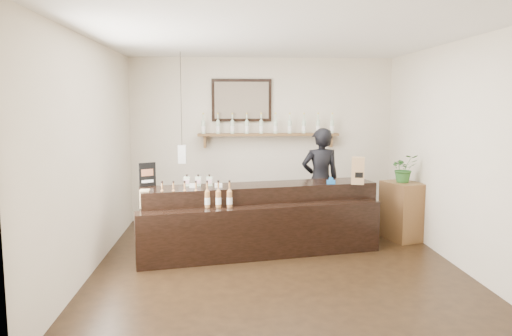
{
  "coord_description": "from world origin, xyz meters",
  "views": [
    {
      "loc": [
        -0.64,
        -6.1,
        2.03
      ],
      "look_at": [
        -0.21,
        0.7,
        1.14
      ],
      "focal_mm": 35.0,
      "sensor_mm": 36.0,
      "label": 1
    }
  ],
  "objects": [
    {
      "name": "potted_plant",
      "position": [
        2.0,
        1.05,
        1.07
      ],
      "size": [
        0.4,
        0.35,
        0.42
      ],
      "primitive_type": "imported",
      "rotation": [
        0.0,
        0.0,
        0.06
      ],
      "color": "#2D6428",
      "rests_on": "side_cabinet"
    },
    {
      "name": "paper_bag",
      "position": [
        1.2,
        0.65,
        1.1
      ],
      "size": [
        0.2,
        0.17,
        0.38
      ],
      "color": "#9D6F4B",
      "rests_on": "counter"
    },
    {
      "name": "promo_sign",
      "position": [
        -1.69,
        0.65,
        1.07
      ],
      "size": [
        0.21,
        0.13,
        0.32
      ],
      "color": "black",
      "rests_on": "counter"
    },
    {
      "name": "back_wall_decor",
      "position": [
        -0.16,
        2.37,
        1.76
      ],
      "size": [
        2.66,
        0.96,
        1.69
      ],
      "color": "brown",
      "rests_on": "ground"
    },
    {
      "name": "counter",
      "position": [
        -0.16,
        0.58,
        0.43
      ],
      "size": [
        3.31,
        1.52,
        1.07
      ],
      "color": "black",
      "rests_on": "ground"
    },
    {
      "name": "ground",
      "position": [
        0.0,
        0.0,
        0.0
      ],
      "size": [
        5.0,
        5.0,
        0.0
      ],
      "primitive_type": "plane",
      "color": "black",
      "rests_on": "ground"
    },
    {
      "name": "tape_dispenser",
      "position": [
        0.83,
        0.69,
        0.95
      ],
      "size": [
        0.12,
        0.05,
        0.1
      ],
      "color": "#175CA4",
      "rests_on": "counter"
    },
    {
      "name": "shopkeeper",
      "position": [
        0.85,
        1.55,
        0.93
      ],
      "size": [
        0.72,
        0.51,
        1.87
      ],
      "primitive_type": "imported",
      "rotation": [
        0.0,
        0.0,
        3.24
      ],
      "color": "black",
      "rests_on": "ground"
    },
    {
      "name": "side_cabinet",
      "position": [
        2.0,
        1.05,
        0.43
      ],
      "size": [
        0.6,
        0.7,
        0.86
      ],
      "color": "brown",
      "rests_on": "ground"
    },
    {
      "name": "room_shell",
      "position": [
        0.0,
        0.0,
        1.7
      ],
      "size": [
        5.0,
        5.0,
        5.0
      ],
      "color": "beige",
      "rests_on": "ground"
    }
  ]
}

